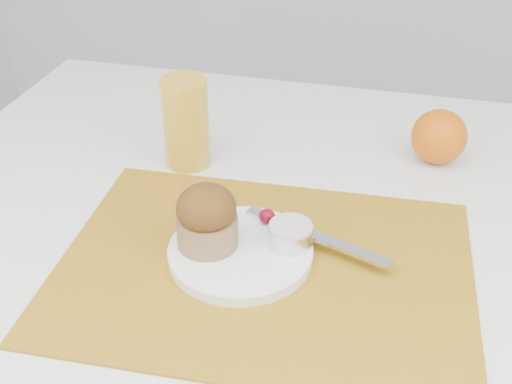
% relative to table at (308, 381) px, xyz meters
% --- Properties ---
extents(table, '(1.20, 0.80, 0.75)m').
position_rel_table_xyz_m(table, '(0.00, 0.00, 0.00)').
color(table, white).
rests_on(table, ground).
extents(placemat, '(0.52, 0.39, 0.00)m').
position_rel_table_xyz_m(placemat, '(-0.04, -0.16, 0.38)').
color(placemat, '#A37416').
rests_on(placemat, table).
extents(plate, '(0.20, 0.20, 0.01)m').
position_rel_table_xyz_m(plate, '(-0.08, -0.15, 0.39)').
color(plate, white).
rests_on(plate, placemat).
extents(ramekin, '(0.07, 0.07, 0.02)m').
position_rel_table_xyz_m(ramekin, '(-0.02, -0.12, 0.41)').
color(ramekin, silver).
rests_on(ramekin, plate).
extents(cream, '(0.06, 0.06, 0.01)m').
position_rel_table_xyz_m(cream, '(-0.02, -0.12, 0.42)').
color(cream, beige).
rests_on(cream, ramekin).
extents(raspberry_near, '(0.02, 0.02, 0.02)m').
position_rel_table_xyz_m(raspberry_near, '(-0.06, -0.09, 0.40)').
color(raspberry_near, '#4F020D').
rests_on(raspberry_near, plate).
extents(raspberry_far, '(0.02, 0.02, 0.02)m').
position_rel_table_xyz_m(raspberry_far, '(-0.04, -0.11, 0.40)').
color(raspberry_far, '#600216').
rests_on(raspberry_far, plate).
extents(butter_knife, '(0.20, 0.09, 0.01)m').
position_rel_table_xyz_m(butter_knife, '(0.01, -0.10, 0.40)').
color(butter_knife, '#B5B6BE').
rests_on(butter_knife, plate).
extents(orange, '(0.08, 0.08, 0.08)m').
position_rel_table_xyz_m(orange, '(0.16, 0.16, 0.42)').
color(orange, orange).
rests_on(orange, table).
extents(juice_glass, '(0.09, 0.09, 0.14)m').
position_rel_table_xyz_m(juice_glass, '(-0.22, 0.06, 0.44)').
color(juice_glass, gold).
rests_on(juice_glass, table).
extents(muffin, '(0.09, 0.09, 0.08)m').
position_rel_table_xyz_m(muffin, '(-0.12, -0.15, 0.43)').
color(muffin, '#A0764D').
rests_on(muffin, plate).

